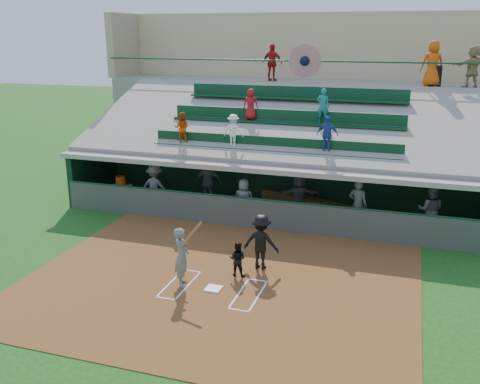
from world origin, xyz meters
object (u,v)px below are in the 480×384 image
(home_plate, at_px, (213,289))
(white_table, at_px, (122,195))
(trash_bin, at_px, (435,76))
(water_cooler, at_px, (121,181))
(batter_at_plate, at_px, (182,257))
(catcher, at_px, (237,259))

(home_plate, relative_size, white_table, 0.52)
(white_table, bearing_deg, trash_bin, 8.79)
(white_table, height_order, water_cooler, water_cooler)
(home_plate, distance_m, trash_bin, 14.49)
(white_table, bearing_deg, batter_at_plate, -67.40)
(catcher, height_order, white_table, catcher)
(catcher, xyz_separation_m, trash_bin, (5.24, 11.36, 4.50))
(batter_at_plate, height_order, white_table, batter_at_plate)
(catcher, relative_size, trash_bin, 1.17)
(catcher, distance_m, white_table, 8.40)
(home_plate, distance_m, water_cooler, 8.89)
(catcher, relative_size, water_cooler, 2.59)
(catcher, bearing_deg, trash_bin, -114.41)
(batter_at_plate, relative_size, white_table, 2.36)
(trash_bin, bearing_deg, water_cooler, -152.38)
(batter_at_plate, distance_m, catcher, 1.69)
(catcher, bearing_deg, water_cooler, -36.77)
(white_table, xyz_separation_m, water_cooler, (-0.02, 0.04, 0.56))
(catcher, bearing_deg, home_plate, 70.87)
(batter_at_plate, bearing_deg, home_plate, 1.50)
(batter_at_plate, height_order, catcher, batter_at_plate)
(home_plate, xyz_separation_m, trash_bin, (5.60, 12.39, 5.01))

